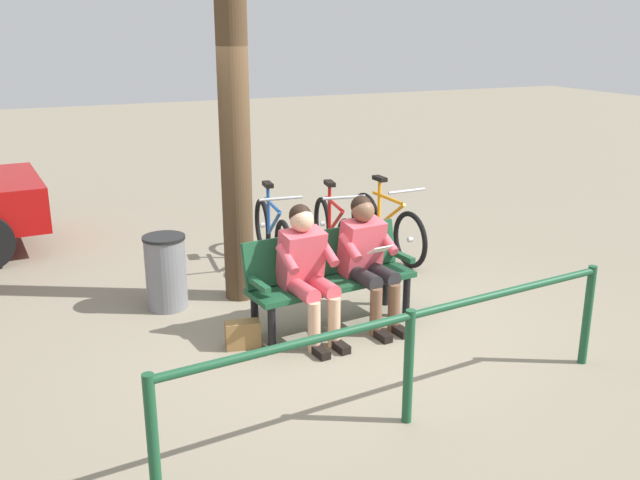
# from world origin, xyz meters

# --- Properties ---
(ground_plane) EXTENTS (40.00, 40.00, 0.00)m
(ground_plane) POSITION_xyz_m (0.00, 0.00, 0.00)
(ground_plane) COLOR gray
(bench) EXTENTS (1.65, 0.66, 0.87)m
(bench) POSITION_xyz_m (-0.03, -0.12, 0.51)
(bench) COLOR #194C2D
(bench) RESTS_ON ground
(person_reading) EXTENTS (0.52, 0.80, 1.20)m
(person_reading) POSITION_xyz_m (-0.36, 0.01, 0.66)
(person_reading) COLOR #D84C59
(person_reading) RESTS_ON ground
(person_companion) EXTENTS (0.52, 0.80, 1.20)m
(person_companion) POSITION_xyz_m (0.27, 0.08, 0.66)
(person_companion) COLOR #D84C59
(person_companion) RESTS_ON ground
(handbag) EXTENTS (0.32, 0.19, 0.24)m
(handbag) POSITION_xyz_m (0.87, 0.07, 0.12)
(handbag) COLOR olive
(handbag) RESTS_ON ground
(tree_trunk) EXTENTS (0.30, 0.30, 3.16)m
(tree_trunk) POSITION_xyz_m (0.53, -1.09, 1.58)
(tree_trunk) COLOR #4C3823
(tree_trunk) RESTS_ON ground
(litter_bin) EXTENTS (0.41, 0.41, 0.74)m
(litter_bin) POSITION_xyz_m (1.28, -1.09, 0.37)
(litter_bin) COLOR slate
(litter_bin) RESTS_ON ground
(bicycle_green) EXTENTS (0.48, 1.68, 0.94)m
(bicycle_green) POSITION_xyz_m (-1.51, -1.69, 0.36)
(bicycle_green) COLOR black
(bicycle_green) RESTS_ON ground
(bicycle_red) EXTENTS (0.48, 1.67, 0.94)m
(bicycle_red) POSITION_xyz_m (-0.81, -1.70, 0.36)
(bicycle_red) COLOR black
(bicycle_red) RESTS_ON ground
(bicycle_purple) EXTENTS (0.48, 1.68, 0.94)m
(bicycle_purple) POSITION_xyz_m (-0.13, -1.93, 0.36)
(bicycle_purple) COLOR black
(bicycle_purple) RESTS_ON ground
(railing_fence) EXTENTS (3.67, 0.47, 0.85)m
(railing_fence) POSITION_xyz_m (0.18, 1.68, 0.61)
(railing_fence) COLOR #194C2D
(railing_fence) RESTS_ON ground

